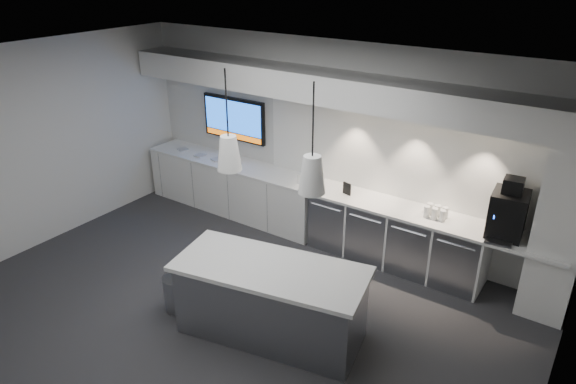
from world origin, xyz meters
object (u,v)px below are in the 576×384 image
Objects in this scene: wall_tv at (234,119)px; bin at (177,293)px; coffee_machine at (508,212)px; island at (271,301)px.

wall_tv is 2.75× the size of bin.
coffee_machine is (4.50, -0.25, -0.35)m from wall_tv.
island is 3.06× the size of coffee_machine.
wall_tv reaches higher than island.
island is 5.07× the size of bin.
bin is at bearing -178.80° from island.
wall_tv is at bearing 115.28° from bin.
bin is at bearing -64.72° from wall_tv.
wall_tv is at bearing 172.20° from coffee_machine.
wall_tv reaches higher than coffee_machine.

